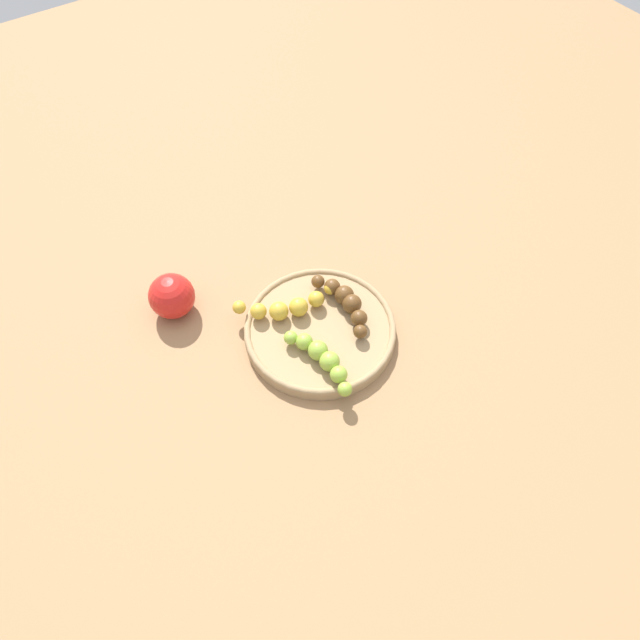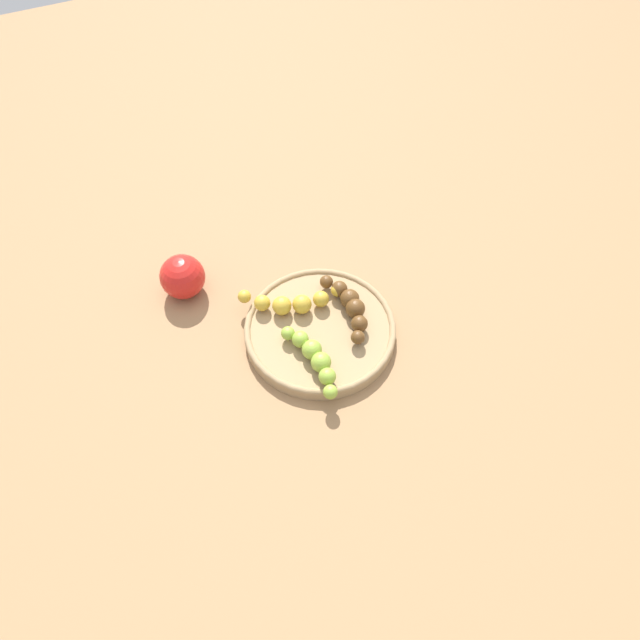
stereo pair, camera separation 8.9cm
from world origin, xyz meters
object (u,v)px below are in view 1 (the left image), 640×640
object	(u,v)px
banana_overripe	(346,302)
apple_red	(172,296)
banana_spotted	(288,306)
fruit_bowl	(320,330)
banana_green	(322,357)

from	to	relation	value
banana_overripe	apple_red	size ratio (longest dim) A/B	1.89
banana_overripe	apple_red	xyz separation A→B (m)	(0.16, 0.22, 0.00)
banana_spotted	banana_overripe	size ratio (longest dim) A/B	1.16
banana_spotted	apple_red	world-z (taller)	apple_red
fruit_bowl	banana_overripe	world-z (taller)	banana_overripe
banana_green	banana_overripe	size ratio (longest dim) A/B	1.03
apple_red	banana_spotted	bearing A→B (deg)	-129.52
banana_overripe	banana_green	bearing A→B (deg)	-143.93
fruit_bowl	banana_overripe	xyz separation A→B (m)	(0.01, -0.05, 0.02)
banana_spotted	banana_overripe	world-z (taller)	same
banana_overripe	apple_red	bearing A→B (deg)	144.55
fruit_bowl	banana_spotted	world-z (taller)	banana_spotted
banana_spotted	apple_red	size ratio (longest dim) A/B	2.20
banana_spotted	apple_red	bearing A→B (deg)	-110.38
banana_spotted	apple_red	distance (m)	0.18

